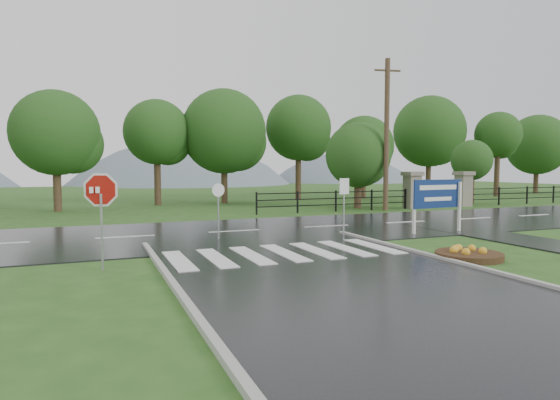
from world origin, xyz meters
name	(u,v)px	position (x,y,z in m)	size (l,w,h in m)	color
ground	(387,301)	(0.00, 0.00, 0.00)	(120.00, 120.00, 0.00)	#28521B
main_road	(234,232)	(0.00, 10.00, 0.00)	(90.00, 8.00, 0.04)	black
walkway	(530,242)	(8.50, 4.00, 0.00)	(2.20, 11.00, 0.04)	#252528
crosswalk	(284,253)	(0.00, 5.00, 0.06)	(6.50, 2.80, 0.02)	silver
pillar_west	(412,189)	(13.00, 16.00, 1.18)	(1.00, 1.00, 2.24)	gray
pillar_east	(463,188)	(17.00, 16.00, 1.18)	(1.00, 1.00, 2.24)	gray
fence_west	(336,199)	(7.75, 16.00, 0.72)	(9.58, 0.08, 1.20)	black
hills	(154,286)	(3.49, 65.00, -15.54)	(102.00, 48.00, 48.00)	slate
treeline	(189,205)	(1.00, 24.00, 0.00)	(83.20, 5.20, 10.00)	#1C4515
stop_sign	(101,198)	(-4.87, 4.77, 1.77)	(1.06, 0.40, 2.52)	#939399
estate_billboard	(438,196)	(7.03, 6.82, 1.40)	(2.33, 0.24, 2.04)	silver
flower_bed	(469,254)	(4.46, 2.55, 0.13)	(1.78, 1.78, 0.36)	#332111
reg_sign_small	(344,195)	(3.36, 7.46, 1.50)	(0.46, 0.15, 2.11)	#939399
reg_sign_round	(218,204)	(-1.08, 8.24, 1.27)	(0.45, 0.11, 1.96)	#939399
utility_pole_east	(387,134)	(10.74, 15.50, 4.41)	(1.53, 0.41, 8.67)	#473523
entrance_tree_left	(358,155)	(10.10, 17.50, 3.24)	(3.98, 3.98, 5.25)	#3D2B1C
entrance_tree_right	(472,160)	(19.09, 17.50, 2.97)	(2.75, 2.75, 4.38)	#3D2B1C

